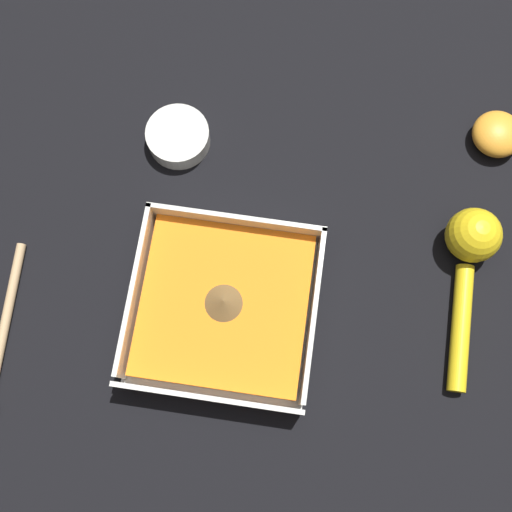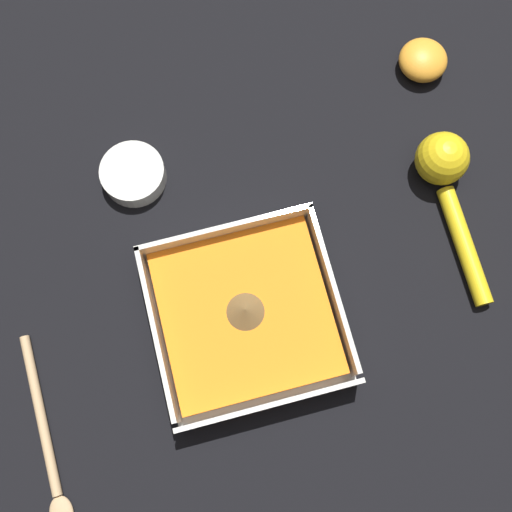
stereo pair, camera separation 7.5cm
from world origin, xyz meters
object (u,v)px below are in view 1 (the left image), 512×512
at_px(spice_bowl, 178,137).
at_px(lemon_squeezer, 471,253).
at_px(square_dish, 224,309).
at_px(wooden_spoon, 1,345).
at_px(lemon_half, 497,134).

distance_m(spice_bowl, lemon_squeezer, 0.41).
relative_size(square_dish, wooden_spoon, 0.95).
xyz_separation_m(square_dish, wooden_spoon, (0.27, 0.08, -0.01)).
height_order(square_dish, lemon_squeezer, lemon_squeezer).
distance_m(lemon_squeezer, lemon_half, 0.18).
height_order(lemon_squeezer, wooden_spoon, lemon_squeezer).
height_order(spice_bowl, lemon_squeezer, lemon_squeezer).
relative_size(square_dish, lemon_half, 3.33).
relative_size(spice_bowl, lemon_half, 1.26).
xyz_separation_m(spice_bowl, wooden_spoon, (0.17, 0.31, -0.01)).
xyz_separation_m(lemon_squeezer, lemon_half, (-0.03, -0.18, -0.01)).
xyz_separation_m(spice_bowl, lemon_squeezer, (-0.40, 0.11, 0.02)).
height_order(spice_bowl, wooden_spoon, spice_bowl).
bearing_deg(spice_bowl, lemon_squeezer, 164.20).
relative_size(spice_bowl, wooden_spoon, 0.36).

